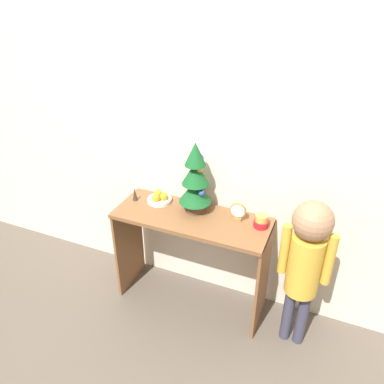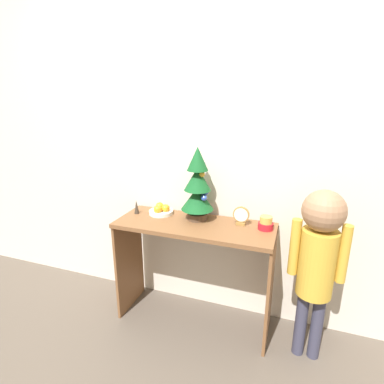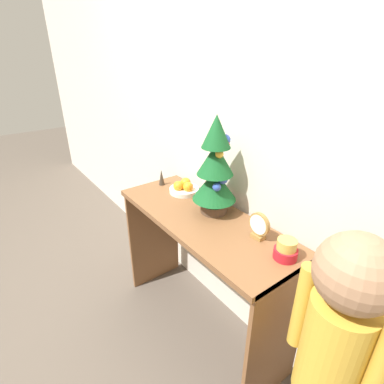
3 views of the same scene
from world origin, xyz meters
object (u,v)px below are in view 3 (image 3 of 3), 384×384
at_px(singing_bowl, 286,250).
at_px(figurine, 162,177).
at_px(child_figure, 337,336).
at_px(fruit_bowl, 184,188).
at_px(desk_clock, 259,226).
at_px(mini_tree, 215,169).

relative_size(singing_bowl, figurine, 0.96).
bearing_deg(child_figure, fruit_bowl, 171.35).
bearing_deg(fruit_bowl, singing_bowl, -1.87).
bearing_deg(desk_clock, child_figure, -18.07).
bearing_deg(desk_clock, singing_bowl, -6.47).
distance_m(mini_tree, figurine, 0.52).
relative_size(fruit_bowl, desk_clock, 1.37).
bearing_deg(figurine, desk_clock, 3.29).
bearing_deg(child_figure, figurine, 174.81).
height_order(desk_clock, child_figure, child_figure).
distance_m(fruit_bowl, figurine, 0.19).
bearing_deg(desk_clock, mini_tree, -179.40).
xyz_separation_m(desk_clock, figurine, (-0.79, -0.05, -0.01)).
relative_size(mini_tree, fruit_bowl, 2.91).
xyz_separation_m(singing_bowl, child_figure, (0.33, -0.14, -0.09)).
xyz_separation_m(figurine, child_figure, (1.29, -0.12, -0.10)).
bearing_deg(mini_tree, singing_bowl, -1.89).
bearing_deg(child_figure, mini_tree, 168.93).
xyz_separation_m(singing_bowl, figurine, (-0.96, -0.03, 0.01)).
relative_size(mini_tree, desk_clock, 3.98).
bearing_deg(fruit_bowl, mini_tree, -1.84).
relative_size(singing_bowl, desk_clock, 0.76).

